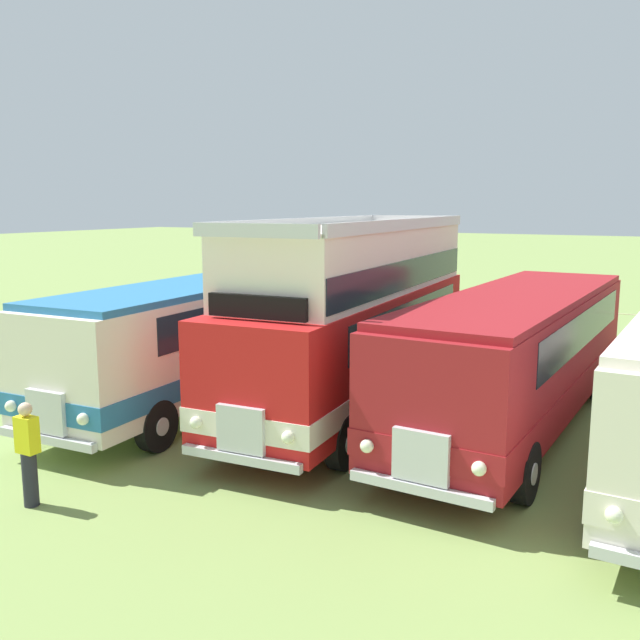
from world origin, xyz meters
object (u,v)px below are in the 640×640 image
(bus_first_in_row, at_px, (225,326))
(marshal_person, at_px, (28,453))
(bus_third_in_row, at_px, (519,350))
(bus_second_in_row, at_px, (355,313))

(bus_first_in_row, distance_m, marshal_person, 7.17)
(bus_first_in_row, relative_size, bus_third_in_row, 1.10)
(bus_second_in_row, bearing_deg, marshal_person, -108.97)
(bus_second_in_row, distance_m, marshal_person, 7.68)
(bus_first_in_row, xyz_separation_m, bus_third_in_row, (7.27, 0.54, -0.00))
(bus_third_in_row, bearing_deg, bus_first_in_row, -175.74)
(bus_first_in_row, distance_m, bus_second_in_row, 3.68)
(bus_second_in_row, distance_m, bus_third_in_row, 3.71)
(bus_third_in_row, distance_m, marshal_person, 9.75)
(bus_second_in_row, bearing_deg, bus_first_in_row, -178.31)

